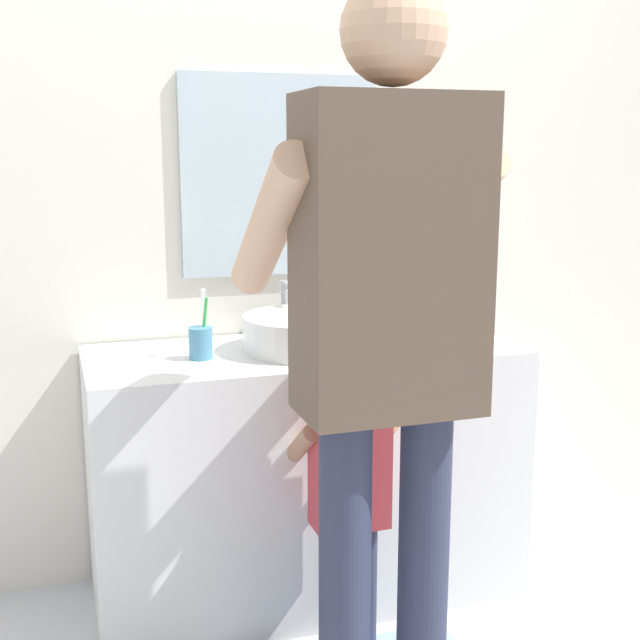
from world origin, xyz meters
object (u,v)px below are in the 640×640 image
(toothbrush_cup, at_px, (201,342))
(child_toddler, at_px, (349,482))
(adult_parent, at_px, (386,305))
(soap_bottle, at_px, (389,317))

(toothbrush_cup, height_order, child_toddler, toothbrush_cup)
(child_toddler, height_order, adult_parent, adult_parent)
(toothbrush_cup, relative_size, soap_bottle, 1.25)
(soap_bottle, distance_m, child_toddler, 0.66)
(child_toddler, xyz_separation_m, adult_parent, (-0.01, -0.27, 0.54))
(toothbrush_cup, relative_size, child_toddler, 0.23)
(soap_bottle, xyz_separation_m, child_toddler, (-0.31, -0.47, -0.35))
(soap_bottle, bearing_deg, adult_parent, -113.51)
(child_toddler, bearing_deg, toothbrush_cup, 131.34)
(toothbrush_cup, distance_m, soap_bottle, 0.65)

